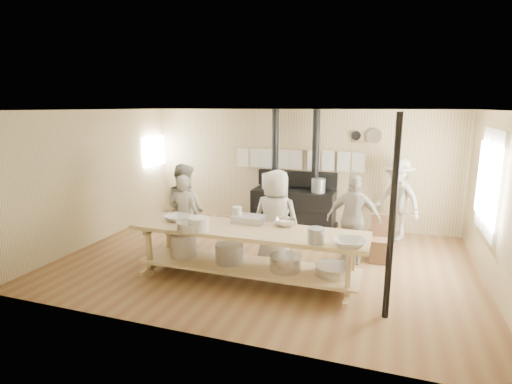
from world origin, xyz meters
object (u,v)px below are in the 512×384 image
Objects in this scene: cook_by_window at (397,199)px; roasting_pan at (249,219)px; cook_left at (185,208)px; prep_table at (247,249)px; chair at (381,248)px; stove at (293,204)px; cook_right at (354,219)px; cook_far_left at (184,217)px; cook_center at (276,219)px.

cook_by_window is 3.38m from roasting_pan.
cook_left is at bearing -111.17° from cook_by_window.
prep_table is 2.48m from chair.
roasting_pan is (-0.09, -2.69, 0.38)m from stove.
cook_left is 3.03m from cook_right.
stove reaches higher than chair.
chair is (1.93, -1.49, -0.28)m from stove.
cook_right is (1.46, -1.73, 0.26)m from stove.
cook_far_left is (-1.38, 0.57, 0.24)m from prep_table.
cook_far_left is at bearing -106.29° from cook_by_window.
cook_center is 2.88m from cook_by_window.
chair is (1.68, 0.83, -0.59)m from cook_center.
cook_right is 0.93× the size of cook_by_window.
cook_center is 3.38× the size of roasting_pan.
cook_center reaches higher than roasting_pan.
cook_by_window reaches higher than cook_far_left.
cook_right is at bearing -175.03° from cook_far_left.
cook_right is (1.21, 0.59, -0.05)m from cook_center.
prep_table is 1.51m from cook_far_left.
stove is 1.57× the size of cook_left.
prep_table is 2.38× the size of cook_far_left.
stove is at bearing -101.22° from cook_left.
chair is at bearing 30.66° from roasting_pan.
stove is 1.67× the size of cook_right.
stove reaches higher than cook_right.
stove is 1.55× the size of cook_by_window.
cook_left is at bearing -125.99° from stove.
prep_table is 1.96m from cook_right.
stove is 2.82m from cook_far_left.
cook_far_left is at bearing 169.43° from roasting_pan.
cook_by_window reaches higher than prep_table.
roasting_pan is (1.45, -0.56, 0.08)m from cook_left.
roasting_pan is (-1.55, -0.95, 0.13)m from cook_right.
cook_left reaches higher than cook_far_left.
prep_table is at bearing -90.04° from stove.
prep_table is 4.50× the size of chair.
cook_center is 1.96m from chair.
prep_table is 2.31× the size of cook_right.
cook_center reaches higher than prep_table.
cook_by_window reaches higher than cook_left.
cook_left is 4.19m from cook_by_window.
prep_table is 7.34× the size of roasting_pan.
chair is at bearing -37.71° from stove.
prep_table is at bearing -143.66° from chair.
cook_left is 1.56m from roasting_pan.
cook_center is at bearing -155.65° from chair.
chair is at bearing -153.69° from cook_right.
cook_left reaches higher than chair.
cook_far_left is at bearing 141.20° from cook_left.
roasting_pan is (-2.25, -2.52, 0.07)m from cook_by_window.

